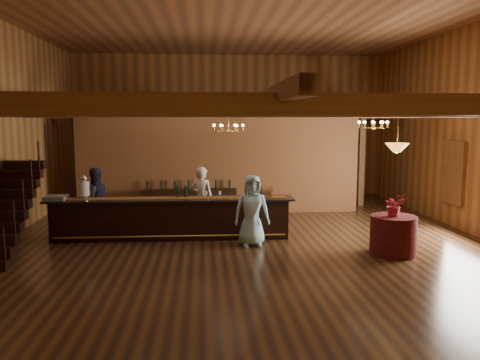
{
  "coord_description": "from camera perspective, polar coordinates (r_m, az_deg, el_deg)",
  "views": [
    {
      "loc": [
        -1.01,
        -11.43,
        3.0
      ],
      "look_at": [
        -0.07,
        0.59,
        1.45
      ],
      "focal_mm": 35.0,
      "sensor_mm": 36.0,
      "label": 1
    }
  ],
  "objects": [
    {
      "name": "partition_wall",
      "position": [
        15.01,
        -2.51,
        1.77
      ],
      "size": [
        9.0,
        0.18,
        3.1
      ],
      "primitive_type": "cube",
      "color": "brown",
      "rests_on": "floor"
    },
    {
      "name": "bar_bottle_1",
      "position": [
        12.03,
        -6.61,
        -1.4
      ],
      "size": [
        0.07,
        0.07,
        0.3
      ],
      "primitive_type": "cylinder",
      "color": "black",
      "rests_on": "tasting_bar"
    },
    {
      "name": "guest",
      "position": [
        11.17,
        1.46,
        -3.74
      ],
      "size": [
        0.86,
        0.59,
        1.71
      ],
      "primitive_type": "imported",
      "rotation": [
        0.0,
        0.0,
        0.05
      ],
      "color": "#A7E2EF",
      "rests_on": "floor"
    },
    {
      "name": "backroom_boxes",
      "position": [
        17.12,
        -2.03,
        -0.98
      ],
      "size": [
        4.1,
        0.6,
        1.1
      ],
      "color": "black",
      "rests_on": "floor"
    },
    {
      "name": "wall_front",
      "position": [
        4.55,
        8.35,
        4.09
      ],
      "size": [
        12.0,
        0.1,
        5.5
      ],
      "primitive_type": "cube",
      "color": "#B47033",
      "rests_on": "floor"
    },
    {
      "name": "ceiling",
      "position": [
        11.74,
        0.59,
        19.61
      ],
      "size": [
        14.0,
        14.0,
        0.0
      ],
      "primitive_type": "plane",
      "rotation": [
        3.14,
        0.0,
        0.0
      ],
      "color": "#9F6137",
      "rests_on": "wall_back"
    },
    {
      "name": "beverage_dispenser",
      "position": [
        12.34,
        -18.5,
        -0.87
      ],
      "size": [
        0.26,
        0.26,
        0.6
      ],
      "color": "silver",
      "rests_on": "tasting_bar"
    },
    {
      "name": "wall_back",
      "position": [
        18.46,
        -1.35,
        6.54
      ],
      "size": [
        12.0,
        0.1,
        5.5
      ],
      "primitive_type": "cube",
      "color": "#B47033",
      "rests_on": "floor"
    },
    {
      "name": "bartender",
      "position": [
        12.75,
        -4.68,
        -2.29
      ],
      "size": [
        0.75,
        0.63,
        1.75
      ],
      "primitive_type": "imported",
      "rotation": [
        0.0,
        0.0,
        2.77
      ],
      "color": "white",
      "rests_on": "floor"
    },
    {
      "name": "pendant_lamp",
      "position": [
        10.8,
        18.58,
        3.77
      ],
      "size": [
        0.52,
        0.52,
        0.9
      ],
      "color": "gold",
      "rests_on": "beam_grid"
    },
    {
      "name": "tasting_bar",
      "position": [
        12.05,
        -8.38,
        -4.6
      ],
      "size": [
        6.23,
        0.9,
        1.05
      ],
      "rotation": [
        0.0,
        0.0,
        -0.02
      ],
      "color": "black",
      "rests_on": "floor"
    },
    {
      "name": "beam_grid",
      "position": [
        11.98,
        0.36,
        8.47
      ],
      "size": [
        11.9,
        13.9,
        0.39
      ],
      "color": "#93633A",
      "rests_on": "wall_left"
    },
    {
      "name": "floor",
      "position": [
        11.86,
        0.55,
        -7.33
      ],
      "size": [
        14.0,
        14.0,
        0.0
      ],
      "primitive_type": "plane",
      "color": "#513217",
      "rests_on": "ground"
    },
    {
      "name": "raffle_drum",
      "position": [
        11.92,
        3.17,
        -1.32
      ],
      "size": [
        0.34,
        0.24,
        0.3
      ],
      "color": "brown",
      "rests_on": "tasting_bar"
    },
    {
      "name": "staircase",
      "position": [
        11.75,
        -26.66,
        -3.27
      ],
      "size": [
        1.0,
        2.8,
        2.0
      ],
      "color": "black",
      "rests_on": "floor"
    },
    {
      "name": "wall_right",
      "position": [
        13.41,
        27.17,
        5.45
      ],
      "size": [
        0.1,
        14.0,
        5.5
      ],
      "primitive_type": "cube",
      "color": "#B47033",
      "rests_on": "floor"
    },
    {
      "name": "window_right_back",
      "position": [
        14.32,
        24.63,
        0.84
      ],
      "size": [
        0.12,
        1.05,
        1.75
      ],
      "primitive_type": "cube",
      "color": "white",
      "rests_on": "wall_right"
    },
    {
      "name": "bar_bottle_0",
      "position": [
        12.04,
        -7.59,
        -1.41
      ],
      "size": [
        0.07,
        0.07,
        0.3
      ],
      "primitive_type": "cylinder",
      "color": "black",
      "rests_on": "tasting_bar"
    },
    {
      "name": "floor_plant",
      "position": [
        15.52,
        4.92,
        -1.75
      ],
      "size": [
        0.63,
        0.52,
        1.12
      ],
      "primitive_type": "imported",
      "rotation": [
        0.0,
        0.0,
        0.04
      ],
      "color": "#2B6F21",
      "rests_on": "floor"
    },
    {
      "name": "table_flowers",
      "position": [
        10.92,
        18.28,
        -2.91
      ],
      "size": [
        0.5,
        0.45,
        0.51
      ],
      "primitive_type": "imported",
      "rotation": [
        0.0,
        0.0,
        0.13
      ],
      "color": "#B6243F",
      "rests_on": "round_table"
    },
    {
      "name": "round_table",
      "position": [
        11.09,
        18.17,
        -6.41
      ],
      "size": [
        1.01,
        1.01,
        0.88
      ],
      "primitive_type": "cylinder",
      "color": "#380710",
      "rests_on": "floor"
    },
    {
      "name": "staff_second",
      "position": [
        12.97,
        -17.29,
        -2.42
      ],
      "size": [
        1.08,
        1.04,
        1.76
      ],
      "primitive_type": "imported",
      "rotation": [
        0.0,
        0.0,
        3.75
      ],
      "color": "#24243A",
      "rests_on": "floor"
    },
    {
      "name": "chandelier_left",
      "position": [
        12.38,
        -1.41,
        6.42
      ],
      "size": [
        0.8,
        0.8,
        0.55
      ],
      "color": "gold",
      "rests_on": "beam_grid"
    },
    {
      "name": "chandelier_right",
      "position": [
        13.03,
        15.9,
        6.55
      ],
      "size": [
        0.8,
        0.8,
        0.47
      ],
      "color": "gold",
      "rests_on": "beam_grid"
    },
    {
      "name": "glass_rack_tray",
      "position": [
        12.47,
        -21.52,
        -2.02
      ],
      "size": [
        0.5,
        0.5,
        0.1
      ],
      "primitive_type": "cube",
      "color": "gray",
      "rests_on": "tasting_bar"
    },
    {
      "name": "backbar_shelf",
      "position": [
        14.91,
        -6.21,
        -2.7
      ],
      "size": [
        3.01,
        0.88,
        0.84
      ],
      "primitive_type": "cube",
      "rotation": [
        0.0,
        0.0,
        0.14
      ],
      "color": "black",
      "rests_on": "floor"
    },
    {
      "name": "support_posts",
      "position": [
        11.06,
        0.79,
        0.05
      ],
      "size": [
        9.2,
        10.2,
        3.2
      ],
      "color": "#93633A",
      "rests_on": "floor"
    },
    {
      "name": "table_vase",
      "position": [
        10.9,
        18.19,
        -3.48
      ],
      "size": [
        0.18,
        0.18,
        0.3
      ],
      "primitive_type": "imported",
      "rotation": [
        0.0,
        0.0,
        -0.24
      ],
      "color": "gold",
      "rests_on": "round_table"
    }
  ]
}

